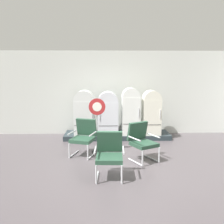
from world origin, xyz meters
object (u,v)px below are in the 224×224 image
refrigerator_1 (108,112)px  armchair_left (84,136)px  sign_stand (97,126)px  refrigerator_0 (84,111)px  refrigerator_3 (151,111)px  armchair_right (142,140)px  refrigerator_2 (131,110)px  armchair_center (109,153)px

refrigerator_1 → armchair_left: bearing=-112.2°
armchair_left → sign_stand: sign_stand is taller
refrigerator_0 → refrigerator_1: (0.78, 0.03, -0.03)m
refrigerator_3 → sign_stand: size_ratio=0.97×
armchair_right → sign_stand: 1.37m
refrigerator_3 → armchair_right: 2.22m
refrigerator_1 → refrigerator_2: (0.76, -0.03, 0.07)m
refrigerator_0 → armchair_left: size_ratio=1.52×
refrigerator_0 → refrigerator_1: bearing=2.2°
refrigerator_2 → armchair_left: size_ratio=1.60×
refrigerator_0 → armchair_center: refrigerator_0 is taller
armchair_left → refrigerator_1: bearing=67.8°
refrigerator_0 → sign_stand: 1.47m
refrigerator_1 → refrigerator_2: refrigerator_2 is taller
refrigerator_2 → armchair_center: 3.22m
refrigerator_2 → armchair_right: (0.07, -2.10, -0.45)m
refrigerator_3 → armchair_center: 3.44m
refrigerator_0 → refrigerator_3: refrigerator_0 is taller
refrigerator_3 → sign_stand: refrigerator_3 is taller
refrigerator_3 → armchair_left: bearing=-142.7°
sign_stand → armchair_left: bearing=-145.7°
refrigerator_2 → refrigerator_3: size_ratio=1.06×
refrigerator_0 → armchair_right: refrigerator_0 is taller
refrigerator_3 → armchair_center: bearing=-115.3°
armchair_right → refrigerator_2: bearing=92.0°
refrigerator_1 → armchair_center: bearing=-90.2°
sign_stand → refrigerator_1: bearing=77.3°
refrigerator_1 → refrigerator_2: 0.76m
refrigerator_0 → armchair_center: (0.77, -3.09, -0.40)m
refrigerator_0 → armchair_right: size_ratio=1.52×
armchair_left → armchair_right: bearing=-17.3°
refrigerator_0 → refrigerator_1: refrigerator_0 is taller
refrigerator_1 → armchair_right: (0.83, -2.12, -0.38)m
refrigerator_0 → refrigerator_1: size_ratio=1.03×
refrigerator_3 → refrigerator_2: bearing=179.3°
refrigerator_3 → armchair_center: size_ratio=1.51×
refrigerator_0 → armchair_left: bearing=-86.3°
armchair_left → sign_stand: size_ratio=0.64×
refrigerator_1 → armchair_right: refrigerator_1 is taller
refrigerator_3 → sign_stand: (-1.76, -1.38, -0.19)m
refrigerator_1 → armchair_left: (-0.67, -1.65, -0.38)m
armchair_left → armchair_right: size_ratio=1.00×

